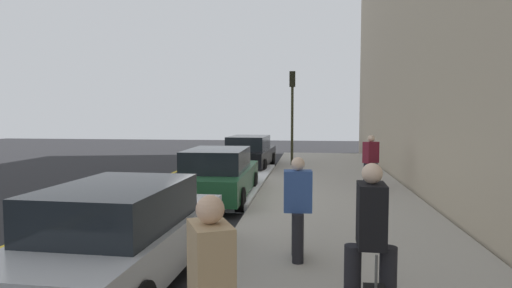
% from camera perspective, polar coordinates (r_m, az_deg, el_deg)
% --- Properties ---
extents(ground_plane, '(56.00, 56.00, 0.00)m').
position_cam_1_polar(ground_plane, '(12.54, -4.66, -7.51)').
color(ground_plane, black).
extents(sidewalk, '(28.00, 4.60, 0.15)m').
position_cam_1_polar(sidewalk, '(12.29, 10.71, -7.44)').
color(sidewalk, '#A39E93').
rests_on(sidewalk, ground).
extents(lane_stripe_centre, '(28.00, 0.14, 0.01)m').
position_cam_1_polar(lane_stripe_centre, '(13.55, -18.13, -6.81)').
color(lane_stripe_centre, gold).
rests_on(lane_stripe_centre, ground).
extents(snow_bank_curb, '(8.61, 0.56, 0.22)m').
position_cam_1_polar(snow_bank_curb, '(15.16, 0.14, -5.05)').
color(snow_bank_curb, white).
rests_on(snow_bank_curb, ground).
extents(parked_car_silver, '(4.71, 2.02, 1.51)m').
position_cam_1_polar(parked_car_silver, '(6.70, -17.16, -11.27)').
color(parked_car_silver, black).
rests_on(parked_car_silver, ground).
extents(parked_car_green, '(4.72, 1.96, 1.51)m').
position_cam_1_polar(parked_car_green, '(12.45, -5.01, -4.05)').
color(parked_car_green, black).
rests_on(parked_car_green, ground).
extents(parked_car_black, '(4.83, 2.04, 1.51)m').
position_cam_1_polar(parked_car_black, '(19.34, -0.87, -1.14)').
color(parked_car_black, black).
rests_on(parked_car_black, ground).
extents(pedestrian_blue_coat, '(0.55, 0.47, 1.66)m').
position_cam_1_polar(pedestrian_blue_coat, '(7.04, 5.54, -8.03)').
color(pedestrian_blue_coat, black).
rests_on(pedestrian_blue_coat, sidewalk).
extents(pedestrian_burgundy_coat, '(0.50, 0.53, 1.68)m').
position_cam_1_polar(pedestrian_burgundy_coat, '(14.22, 14.93, -2.00)').
color(pedestrian_burgundy_coat, black).
rests_on(pedestrian_burgundy_coat, sidewalk).
extents(pedestrian_black_coat, '(0.50, 0.59, 1.80)m').
position_cam_1_polar(pedestrian_black_coat, '(5.19, 14.95, -11.71)').
color(pedestrian_black_coat, black).
rests_on(pedestrian_black_coat, sidewalk).
extents(traffic_light_pole, '(0.35, 0.26, 4.27)m').
position_cam_1_polar(traffic_light_pole, '(19.83, 4.82, 5.58)').
color(traffic_light_pole, '#2D2D19').
rests_on(traffic_light_pole, sidewalk).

